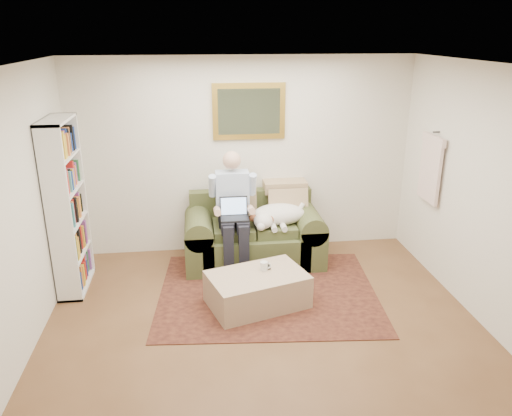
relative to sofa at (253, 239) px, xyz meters
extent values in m
cube|color=brown|center=(-0.08, -2.02, -0.30)|extent=(4.50, 5.00, 0.01)
cube|color=white|center=(-0.08, -2.02, 2.30)|extent=(4.50, 5.00, 0.01)
cube|color=silver|center=(-0.08, 0.48, 1.00)|extent=(4.50, 0.01, 2.60)
cube|color=black|center=(0.06, -0.87, -0.30)|extent=(2.66, 2.21, 0.01)
cube|color=#424625|center=(0.00, -0.04, -0.09)|extent=(1.34, 0.86, 0.44)
cube|color=#424625|center=(0.00, 0.34, 0.35)|extent=(1.62, 0.19, 0.45)
cube|color=#424625|center=(-0.71, -0.04, -0.03)|extent=(0.35, 0.86, 0.89)
cube|color=#424625|center=(0.71, -0.04, -0.03)|extent=(0.35, 0.86, 0.89)
cube|color=#424625|center=(-0.26, -0.09, 0.19)|extent=(0.51, 0.58, 0.12)
cube|color=#424625|center=(0.26, -0.09, 0.19)|extent=(0.51, 0.58, 0.12)
cube|color=black|center=(-0.26, -0.29, 0.42)|extent=(0.34, 0.24, 0.02)
cube|color=black|center=(-0.26, -0.17, 0.54)|extent=(0.34, 0.06, 0.24)
cube|color=#99BFF2|center=(-0.26, -0.17, 0.54)|extent=(0.31, 0.05, 0.20)
cube|color=#CEAE89|center=(-0.09, -1.12, -0.12)|extent=(1.19, 0.94, 0.38)
cylinder|color=white|center=(-0.01, -1.03, 0.12)|extent=(0.08, 0.08, 0.10)
cube|color=black|center=(0.04, -0.96, 0.08)|extent=(0.05, 0.15, 0.02)
cube|color=gold|center=(0.00, 0.45, 1.60)|extent=(0.94, 0.04, 0.72)
cube|color=gray|center=(0.00, 0.43, 1.60)|extent=(0.80, 0.01, 0.58)
camera|label=1|loc=(-0.71, -5.95, 2.59)|focal=35.00mm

